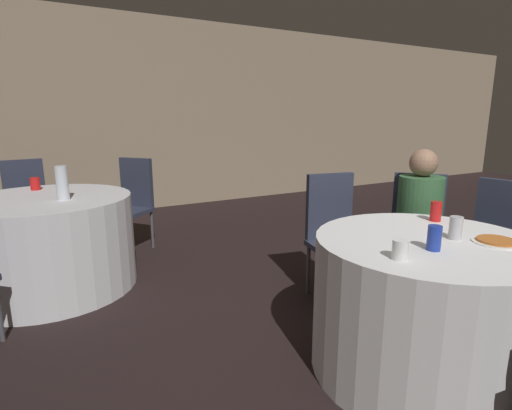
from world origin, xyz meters
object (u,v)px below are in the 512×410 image
table_near (422,306)px  chair_near_north (334,226)px  chair_far_northeast (133,197)px  chair_far_north (27,200)px  pizza_plate_near (497,241)px  person_green_jacket (418,230)px  soda_can_silver (456,228)px  chair_near_east (498,239)px  chair_near_northeast (417,227)px  table_far (49,243)px  soda_can_blue (434,238)px  soda_can_red (436,211)px  bottle_far (62,183)px

table_near → chair_near_north: size_ratio=1.23×
chair_far_northeast → chair_near_north: bearing=169.7°
chair_far_north → pizza_plate_near: 4.10m
person_green_jacket → soda_can_silver: (-0.50, -0.62, 0.24)m
chair_near_east → chair_near_northeast: size_ratio=1.00×
chair_near_north → chair_near_northeast: size_ratio=1.00×
table_far → chair_far_northeast: 1.10m
chair_far_northeast → soda_can_blue: (0.78, -3.04, 0.26)m
chair_near_north → soda_can_blue: chair_near_north is taller
soda_can_red → chair_far_north: bearing=126.2°
chair_far_north → chair_near_east: bearing=125.1°
chair_far_north → person_green_jacket: 3.70m
chair_near_east → chair_near_north: bearing=33.9°
table_far → person_green_jacket: 2.89m
person_green_jacket → bottle_far: (-2.22, 1.49, 0.31)m
chair_far_northeast → soda_can_red: 2.97m
table_far → soda_can_red: bearing=-43.5°
soda_can_red → soda_can_silver: bearing=-128.2°
table_near → soda_can_red: 0.61m
person_green_jacket → soda_can_red: (-0.27, -0.32, 0.24)m
soda_can_blue → soda_can_silver: same height
chair_near_northeast → bottle_far: size_ratio=3.65×
person_green_jacket → soda_can_red: 0.48m
soda_can_blue → soda_can_red: size_ratio=1.00×
chair_near_north → soda_can_red: bearing=113.3°
table_far → chair_near_northeast: bearing=-32.0°
chair_near_east → chair_near_north: size_ratio=1.00×
chair_near_north → chair_near_northeast: 0.64m
soda_can_red → table_far: bearing=136.5°
table_far → soda_can_silver: soda_can_silver is taller
person_green_jacket → pizza_plate_near: 0.87m
chair_near_northeast → soda_can_blue: 1.21m
chair_near_north → chair_near_east: bearing=146.1°
chair_far_northeast → soda_can_blue: 3.15m
chair_near_northeast → chair_far_northeast: size_ratio=1.00×
table_near → soda_can_red: soda_can_red is taller
table_far → bottle_far: (0.13, -0.17, 0.51)m
table_far → soda_can_red: 2.92m
chair_near_northeast → soda_can_silver: chair_near_northeast is taller
chair_near_east → person_green_jacket: person_green_jacket is taller
soda_can_red → table_near: bearing=-146.5°
table_far → chair_near_east: 3.40m
person_green_jacket → chair_near_north: bearing=3.0°
chair_far_north → person_green_jacket: size_ratio=0.83×
chair_near_northeast → pizza_plate_near: (-0.49, -0.88, 0.21)m
chair_near_north → chair_far_northeast: 2.22m
person_green_jacket → soda_can_blue: 1.04m
chair_near_north → chair_near_northeast: bearing=161.5°
table_near → soda_can_red: bearing=33.5°
chair_near_east → bottle_far: bottle_far is taller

